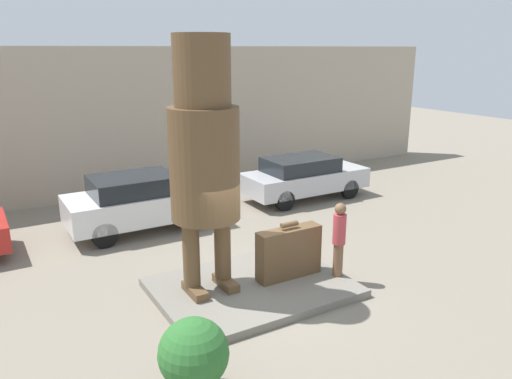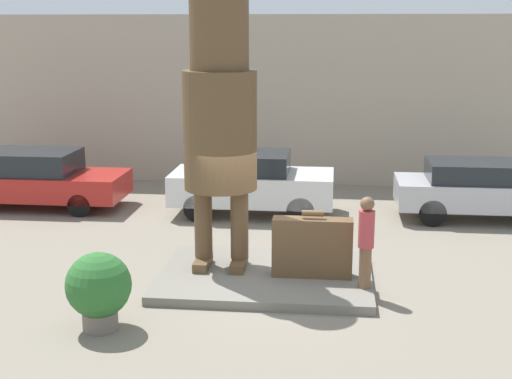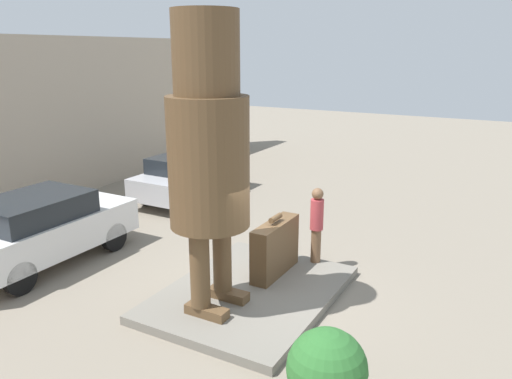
# 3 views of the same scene
# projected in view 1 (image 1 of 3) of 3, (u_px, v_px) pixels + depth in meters

# --- Properties ---
(ground_plane) EXTENTS (60.00, 60.00, 0.00)m
(ground_plane) POSITION_uv_depth(u_px,v_px,m) (252.00, 291.00, 10.86)
(ground_plane) COLOR gray
(pedestal) EXTENTS (4.08, 3.06, 0.17)m
(pedestal) POSITION_uv_depth(u_px,v_px,m) (252.00, 287.00, 10.84)
(pedestal) COLOR slate
(pedestal) RESTS_ON ground_plane
(building_backdrop) EXTENTS (28.00, 0.60, 5.16)m
(building_backdrop) POSITION_uv_depth(u_px,v_px,m) (125.00, 122.00, 17.66)
(building_backdrop) COLOR tan
(building_backdrop) RESTS_ON ground_plane
(statue_figure) EXTENTS (1.41, 1.41, 5.20)m
(statue_figure) POSITION_uv_depth(u_px,v_px,m) (204.00, 148.00, 9.80)
(statue_figure) COLOR brown
(statue_figure) RESTS_ON pedestal
(giant_suitcase) EXTENTS (1.51, 0.39, 1.29)m
(giant_suitcase) POSITION_uv_depth(u_px,v_px,m) (289.00, 253.00, 11.03)
(giant_suitcase) COLOR brown
(giant_suitcase) RESTS_ON pedestal
(tourist) EXTENTS (0.29, 0.29, 1.70)m
(tourist) POSITION_uv_depth(u_px,v_px,m) (339.00, 236.00, 10.98)
(tourist) COLOR brown
(tourist) RESTS_ON pedestal
(parked_car_white) EXTENTS (4.18, 1.87, 1.64)m
(parked_car_white) POSITION_uv_depth(u_px,v_px,m) (140.00, 201.00, 14.30)
(parked_car_white) COLOR silver
(parked_car_white) RESTS_ON ground_plane
(parked_car_silver) EXTENTS (4.40, 1.76, 1.49)m
(parked_car_silver) POSITION_uv_depth(u_px,v_px,m) (304.00, 176.00, 17.32)
(parked_car_silver) COLOR #B7B7BC
(parked_car_silver) RESTS_ON ground_plane
(planter_pot) EXTENTS (1.07, 1.07, 1.30)m
(planter_pot) POSITION_uv_depth(u_px,v_px,m) (194.00, 356.00, 7.37)
(planter_pot) COLOR #70665B
(planter_pot) RESTS_ON ground_plane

